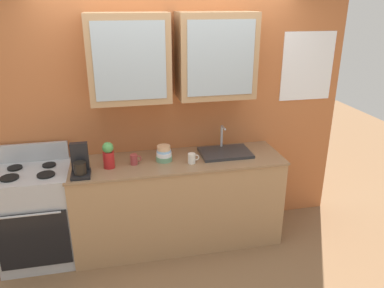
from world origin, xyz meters
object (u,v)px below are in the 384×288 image
(sink_faucet, at_px, (225,152))
(cup_near_sink, at_px, (192,158))
(coffee_maker, at_px, (80,164))
(stove_range, at_px, (38,216))
(vase, at_px, (108,155))
(cup_near_bowls, at_px, (134,159))
(bowl_stack, at_px, (164,154))

(sink_faucet, distance_m, cup_near_sink, 0.41)
(cup_near_sink, distance_m, coffee_maker, 1.03)
(cup_near_sink, bearing_deg, coffee_maker, -177.83)
(stove_range, xyz_separation_m, vase, (0.71, -0.05, 0.59))
(stove_range, relative_size, coffee_maker, 3.85)
(stove_range, bearing_deg, vase, -3.76)
(sink_faucet, bearing_deg, cup_near_bowls, -175.94)
(cup_near_bowls, bearing_deg, cup_near_sink, -8.90)
(bowl_stack, bearing_deg, sink_faucet, 3.15)
(stove_range, height_order, bowl_stack, stove_range)
(cup_near_sink, relative_size, coffee_maker, 0.38)
(cup_near_bowls, bearing_deg, stove_range, 178.57)
(sink_faucet, bearing_deg, bowl_stack, -176.85)
(sink_faucet, distance_m, vase, 1.17)
(sink_faucet, xyz_separation_m, cup_near_sink, (-0.38, -0.15, 0.03))
(sink_faucet, height_order, bowl_stack, sink_faucet)
(cup_near_sink, xyz_separation_m, cup_near_bowls, (-0.55, 0.09, 0.00))
(bowl_stack, xyz_separation_m, coffee_maker, (-0.78, -0.16, 0.04))
(vase, distance_m, cup_near_sink, 0.79)
(cup_near_bowls, bearing_deg, vase, -174.39)
(stove_range, relative_size, vase, 4.41)
(stove_range, relative_size, sink_faucet, 2.19)
(sink_faucet, relative_size, cup_near_sink, 4.65)
(vase, bearing_deg, cup_near_bowls, 5.61)
(stove_range, bearing_deg, bowl_stack, 0.33)
(coffee_maker, bearing_deg, stove_range, 162.16)
(cup_near_sink, distance_m, cup_near_bowls, 0.55)
(coffee_maker, bearing_deg, sink_faucet, 7.68)
(bowl_stack, bearing_deg, coffee_maker, -168.69)
(bowl_stack, bearing_deg, cup_near_sink, -24.51)
(bowl_stack, bearing_deg, stove_range, -179.67)
(cup_near_bowls, height_order, coffee_maker, coffee_maker)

